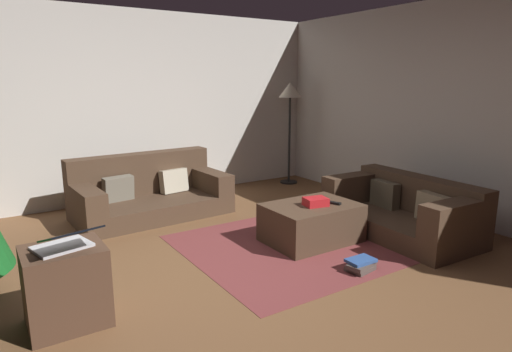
{
  "coord_description": "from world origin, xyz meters",
  "views": [
    {
      "loc": [
        -1.66,
        -2.95,
        1.66
      ],
      "look_at": [
        0.6,
        0.54,
        0.75
      ],
      "focal_mm": 30.78,
      "sensor_mm": 36.0,
      "label": 1
    }
  ],
  "objects_px": {
    "gift_box": "(316,202)",
    "tv_remote": "(333,203)",
    "side_table": "(66,286)",
    "couch_left": "(149,193)",
    "laptop": "(65,242)",
    "couch_right": "(405,211)",
    "ottoman": "(311,223)",
    "book_stack": "(361,265)",
    "corner_lamp": "(290,98)"
  },
  "relations": [
    {
      "from": "gift_box",
      "to": "couch_left",
      "type": "bearing_deg",
      "value": 119.99
    },
    {
      "from": "gift_box",
      "to": "tv_remote",
      "type": "relative_size",
      "value": 1.43
    },
    {
      "from": "couch_left",
      "to": "laptop",
      "type": "relative_size",
      "value": 3.82
    },
    {
      "from": "gift_box",
      "to": "tv_remote",
      "type": "xyz_separation_m",
      "value": [
        0.2,
        -0.05,
        -0.03
      ]
    },
    {
      "from": "gift_box",
      "to": "corner_lamp",
      "type": "distance_m",
      "value": 2.9
    },
    {
      "from": "side_table",
      "to": "ottoman",
      "type": "bearing_deg",
      "value": 7.44
    },
    {
      "from": "couch_left",
      "to": "book_stack",
      "type": "height_order",
      "value": "couch_left"
    },
    {
      "from": "gift_box",
      "to": "book_stack",
      "type": "distance_m",
      "value": 0.86
    },
    {
      "from": "ottoman",
      "to": "gift_box",
      "type": "xyz_separation_m",
      "value": [
        0.0,
        -0.06,
        0.24
      ]
    },
    {
      "from": "book_stack",
      "to": "corner_lamp",
      "type": "xyz_separation_m",
      "value": [
        1.53,
        3.09,
        1.34
      ]
    },
    {
      "from": "ottoman",
      "to": "laptop",
      "type": "relative_size",
      "value": 1.9
    },
    {
      "from": "couch_right",
      "to": "book_stack",
      "type": "distance_m",
      "value": 1.23
    },
    {
      "from": "couch_left",
      "to": "corner_lamp",
      "type": "distance_m",
      "value": 2.8
    },
    {
      "from": "ottoman",
      "to": "laptop",
      "type": "xyz_separation_m",
      "value": [
        -2.44,
        -0.38,
        0.42
      ]
    },
    {
      "from": "side_table",
      "to": "book_stack",
      "type": "relative_size",
      "value": 1.79
    },
    {
      "from": "couch_right",
      "to": "tv_remote",
      "type": "distance_m",
      "value": 0.88
    },
    {
      "from": "couch_left",
      "to": "tv_remote",
      "type": "xyz_separation_m",
      "value": [
        1.3,
        -1.96,
        0.14
      ]
    },
    {
      "from": "couch_right",
      "to": "side_table",
      "type": "relative_size",
      "value": 3.0
    },
    {
      "from": "tv_remote",
      "to": "book_stack",
      "type": "xyz_separation_m",
      "value": [
        -0.3,
        -0.7,
        -0.36
      ]
    },
    {
      "from": "laptop",
      "to": "book_stack",
      "type": "relative_size",
      "value": 1.58
    },
    {
      "from": "tv_remote",
      "to": "ottoman",
      "type": "bearing_deg",
      "value": 130.33
    },
    {
      "from": "side_table",
      "to": "book_stack",
      "type": "xyz_separation_m",
      "value": [
        2.35,
        -0.49,
        -0.23
      ]
    },
    {
      "from": "side_table",
      "to": "laptop",
      "type": "xyz_separation_m",
      "value": [
        0.01,
        -0.06,
        0.34
      ]
    },
    {
      "from": "couch_left",
      "to": "couch_right",
      "type": "relative_size",
      "value": 1.12
    },
    {
      "from": "ottoman",
      "to": "corner_lamp",
      "type": "distance_m",
      "value": 2.94
    },
    {
      "from": "couch_left",
      "to": "laptop",
      "type": "height_order",
      "value": "laptop"
    },
    {
      "from": "couch_right",
      "to": "gift_box",
      "type": "distance_m",
      "value": 1.09
    },
    {
      "from": "couch_left",
      "to": "gift_box",
      "type": "height_order",
      "value": "couch_left"
    },
    {
      "from": "couch_right",
      "to": "gift_box",
      "type": "xyz_separation_m",
      "value": [
        -1.03,
        0.31,
        0.19
      ]
    },
    {
      "from": "couch_right",
      "to": "ottoman",
      "type": "height_order",
      "value": "couch_right"
    },
    {
      "from": "couch_left",
      "to": "book_stack",
      "type": "distance_m",
      "value": 2.85
    },
    {
      "from": "tv_remote",
      "to": "side_table",
      "type": "height_order",
      "value": "side_table"
    },
    {
      "from": "couch_right",
      "to": "corner_lamp",
      "type": "height_order",
      "value": "corner_lamp"
    },
    {
      "from": "side_table",
      "to": "corner_lamp",
      "type": "xyz_separation_m",
      "value": [
        3.89,
        2.6,
        1.11
      ]
    },
    {
      "from": "gift_box",
      "to": "laptop",
      "type": "relative_size",
      "value": 0.46
    },
    {
      "from": "gift_box",
      "to": "corner_lamp",
      "type": "bearing_deg",
      "value": 58.53
    },
    {
      "from": "couch_left",
      "to": "gift_box",
      "type": "xyz_separation_m",
      "value": [
        1.1,
        -1.91,
        0.17
      ]
    },
    {
      "from": "couch_left",
      "to": "side_table",
      "type": "height_order",
      "value": "couch_left"
    },
    {
      "from": "side_table",
      "to": "laptop",
      "type": "bearing_deg",
      "value": -76.62
    },
    {
      "from": "couch_right",
      "to": "corner_lamp",
      "type": "distance_m",
      "value": 2.9
    },
    {
      "from": "couch_left",
      "to": "corner_lamp",
      "type": "relative_size",
      "value": 1.15
    },
    {
      "from": "ottoman",
      "to": "book_stack",
      "type": "height_order",
      "value": "ottoman"
    },
    {
      "from": "ottoman",
      "to": "corner_lamp",
      "type": "bearing_deg",
      "value": 57.88
    },
    {
      "from": "couch_right",
      "to": "laptop",
      "type": "distance_m",
      "value": 3.49
    },
    {
      "from": "couch_right",
      "to": "ottoman",
      "type": "distance_m",
      "value": 1.09
    },
    {
      "from": "laptop",
      "to": "gift_box",
      "type": "bearing_deg",
      "value": 7.62
    },
    {
      "from": "couch_right",
      "to": "ottoman",
      "type": "bearing_deg",
      "value": 73.08
    },
    {
      "from": "tv_remote",
      "to": "side_table",
      "type": "relative_size",
      "value": 0.29
    },
    {
      "from": "tv_remote",
      "to": "book_stack",
      "type": "height_order",
      "value": "tv_remote"
    },
    {
      "from": "side_table",
      "to": "laptop",
      "type": "relative_size",
      "value": 1.13
    }
  ]
}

